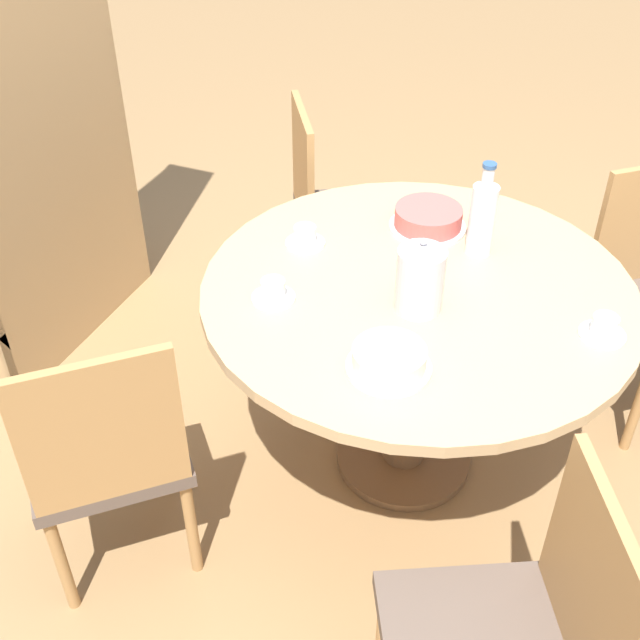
{
  "coord_description": "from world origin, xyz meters",
  "views": [
    {
      "loc": [
        -1.83,
        -0.45,
        2.06
      ],
      "look_at": [
        0.0,
        0.31,
        0.51
      ],
      "focal_mm": 45.0,
      "sensor_mm": 36.0,
      "label": 1
    }
  ],
  "objects_px": {
    "cup_b": "(273,292)",
    "chair_a": "(337,207)",
    "chair_c": "(512,639)",
    "water_bottle": "(482,217)",
    "cup_c": "(604,329)",
    "chair_b": "(106,449)",
    "cup_a": "(305,237)",
    "cake_main": "(428,219)",
    "bookshelf": "(14,116)",
    "cake_second": "(389,360)",
    "coffee_pot": "(420,278)"
  },
  "relations": [
    {
      "from": "cake_main",
      "to": "cake_second",
      "type": "distance_m",
      "value": 0.69
    },
    {
      "from": "cup_b",
      "to": "cup_c",
      "type": "xyz_separation_m",
      "value": [
        0.18,
        -0.87,
        0.0
      ]
    },
    {
      "from": "water_bottle",
      "to": "cake_main",
      "type": "xyz_separation_m",
      "value": [
        0.07,
        0.18,
        -0.09
      ]
    },
    {
      "from": "bookshelf",
      "to": "cup_b",
      "type": "relative_size",
      "value": 15.19
    },
    {
      "from": "chair_a",
      "to": "cup_a",
      "type": "distance_m",
      "value": 0.76
    },
    {
      "from": "chair_b",
      "to": "cup_b",
      "type": "relative_size",
      "value": 7.12
    },
    {
      "from": "chair_c",
      "to": "cup_b",
      "type": "xyz_separation_m",
      "value": [
        0.59,
        0.83,
        0.29
      ]
    },
    {
      "from": "cake_main",
      "to": "cup_a",
      "type": "xyz_separation_m",
      "value": [
        -0.23,
        0.32,
        -0.01
      ]
    },
    {
      "from": "cup_c",
      "to": "water_bottle",
      "type": "bearing_deg",
      "value": 55.76
    },
    {
      "from": "chair_a",
      "to": "cup_b",
      "type": "distance_m",
      "value": 1.04
    },
    {
      "from": "chair_a",
      "to": "chair_b",
      "type": "xyz_separation_m",
      "value": [
        -1.44,
        0.1,
        0.0
      ]
    },
    {
      "from": "cake_main",
      "to": "cup_c",
      "type": "relative_size",
      "value": 1.97
    },
    {
      "from": "coffee_pot",
      "to": "water_bottle",
      "type": "relative_size",
      "value": 0.76
    },
    {
      "from": "cake_second",
      "to": "cup_b",
      "type": "relative_size",
      "value": 1.76
    },
    {
      "from": "coffee_pot",
      "to": "cup_b",
      "type": "xyz_separation_m",
      "value": [
        -0.12,
        0.38,
        -0.08
      ]
    },
    {
      "from": "bookshelf",
      "to": "coffee_pot",
      "type": "xyz_separation_m",
      "value": [
        -0.26,
        -1.53,
        -0.1
      ]
    },
    {
      "from": "cup_b",
      "to": "cake_second",
      "type": "bearing_deg",
      "value": -111.98
    },
    {
      "from": "chair_b",
      "to": "cup_a",
      "type": "xyz_separation_m",
      "value": [
        0.76,
        -0.26,
        0.29
      ]
    },
    {
      "from": "cup_b",
      "to": "chair_a",
      "type": "bearing_deg",
      "value": 11.15
    },
    {
      "from": "chair_c",
      "to": "cup_b",
      "type": "height_order",
      "value": "chair_c"
    },
    {
      "from": "chair_a",
      "to": "chair_b",
      "type": "height_order",
      "value": "same"
    },
    {
      "from": "coffee_pot",
      "to": "water_bottle",
      "type": "bearing_deg",
      "value": -14.15
    },
    {
      "from": "cake_second",
      "to": "cup_c",
      "type": "relative_size",
      "value": 1.76
    },
    {
      "from": "chair_a",
      "to": "cup_c",
      "type": "height_order",
      "value": "chair_a"
    },
    {
      "from": "chair_c",
      "to": "coffee_pot",
      "type": "relative_size",
      "value": 3.91
    },
    {
      "from": "coffee_pot",
      "to": "cake_second",
      "type": "distance_m",
      "value": 0.28
    },
    {
      "from": "cake_second",
      "to": "cup_c",
      "type": "bearing_deg",
      "value": -54.37
    },
    {
      "from": "cup_a",
      "to": "cake_main",
      "type": "bearing_deg",
      "value": -53.88
    },
    {
      "from": "chair_a",
      "to": "bookshelf",
      "type": "bearing_deg",
      "value": 90.24
    },
    {
      "from": "coffee_pot",
      "to": "cup_a",
      "type": "relative_size",
      "value": 1.82
    },
    {
      "from": "cup_b",
      "to": "coffee_pot",
      "type": "bearing_deg",
      "value": -73.05
    },
    {
      "from": "chair_c",
      "to": "cup_a",
      "type": "bearing_deg",
      "value": -162.36
    },
    {
      "from": "cake_second",
      "to": "cup_b",
      "type": "bearing_deg",
      "value": 68.02
    },
    {
      "from": "water_bottle",
      "to": "cup_b",
      "type": "xyz_separation_m",
      "value": [
        -0.46,
        0.47,
        -0.1
      ]
    },
    {
      "from": "chair_b",
      "to": "bookshelf",
      "type": "height_order",
      "value": "bookshelf"
    },
    {
      "from": "water_bottle",
      "to": "chair_b",
      "type": "bearing_deg",
      "value": 140.51
    },
    {
      "from": "cup_b",
      "to": "cup_c",
      "type": "bearing_deg",
      "value": -78.09
    },
    {
      "from": "bookshelf",
      "to": "water_bottle",
      "type": "relative_size",
      "value": 6.3
    },
    {
      "from": "chair_c",
      "to": "cup_a",
      "type": "xyz_separation_m",
      "value": [
        0.89,
        0.87,
        0.29
      ]
    },
    {
      "from": "chair_b",
      "to": "water_bottle",
      "type": "bearing_deg",
      "value": -172.04
    },
    {
      "from": "cake_main",
      "to": "cup_c",
      "type": "height_order",
      "value": "cake_main"
    },
    {
      "from": "water_bottle",
      "to": "cup_a",
      "type": "bearing_deg",
      "value": 107.86
    },
    {
      "from": "cake_main",
      "to": "chair_c",
      "type": "bearing_deg",
      "value": -154.08
    },
    {
      "from": "cup_a",
      "to": "cup_c",
      "type": "height_order",
      "value": "same"
    },
    {
      "from": "chair_c",
      "to": "water_bottle",
      "type": "bearing_deg",
      "value": 172.55
    },
    {
      "from": "chair_b",
      "to": "cup_b",
      "type": "xyz_separation_m",
      "value": [
        0.46,
        -0.29,
        0.29
      ]
    },
    {
      "from": "chair_c",
      "to": "cake_second",
      "type": "height_order",
      "value": "chair_c"
    },
    {
      "from": "chair_c",
      "to": "cake_main",
      "type": "xyz_separation_m",
      "value": [
        1.12,
        0.54,
        0.3
      ]
    },
    {
      "from": "chair_c",
      "to": "water_bottle",
      "type": "relative_size",
      "value": 2.95
    },
    {
      "from": "cake_main",
      "to": "bookshelf",
      "type": "bearing_deg",
      "value": 96.13
    }
  ]
}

